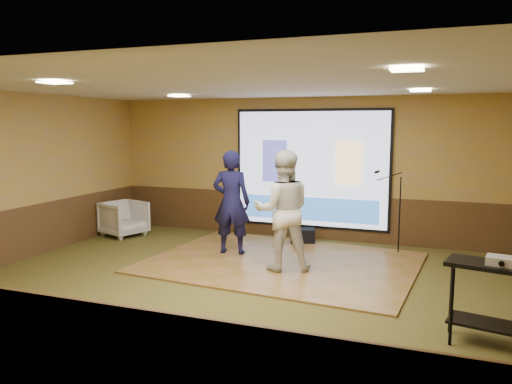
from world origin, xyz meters
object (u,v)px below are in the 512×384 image
(av_table, at_px, (488,288))
(banquet_chair, at_px, (124,219))
(projector, at_px, (500,261))
(projector_screen, at_px, (311,170))
(player_right, at_px, (283,210))
(player_left, at_px, (231,202))
(mic_stand, at_px, (396,228))
(dance_floor, at_px, (282,262))
(duffel_bag, at_px, (303,236))

(av_table, bearing_deg, banquet_chair, 155.42)
(projector, bearing_deg, banquet_chair, 165.73)
(projector_screen, relative_size, av_table, 3.60)
(projector_screen, height_order, banquet_chair, projector_screen)
(projector_screen, height_order, player_right, projector_screen)
(player_left, distance_m, mic_stand, 3.15)
(projector, bearing_deg, player_right, 158.20)
(mic_stand, bearing_deg, dance_floor, -151.48)
(projector, distance_m, mic_stand, 4.03)
(dance_floor, distance_m, banquet_chair, 4.02)
(player_left, height_order, mic_stand, player_left)
(mic_stand, distance_m, banquet_chair, 5.75)
(projector_screen, distance_m, banquet_chair, 4.21)
(dance_floor, xyz_separation_m, projector, (3.20, -2.36, 0.95))
(mic_stand, bearing_deg, banquet_chair, 176.01)
(player_left, bearing_deg, projector, 140.22)
(av_table, distance_m, banquet_chair, 7.72)
(dance_floor, height_order, projector, projector)
(player_left, xyz_separation_m, banquet_chair, (-2.85, 0.65, -0.62))
(av_table, xyz_separation_m, projector, (0.10, -0.04, 0.33))
(projector, relative_size, banquet_chair, 0.33)
(projector_screen, xyz_separation_m, player_left, (-1.06, -1.81, -0.48))
(duffel_bag, bearing_deg, player_right, -84.62)
(projector_screen, xyz_separation_m, projector, (3.21, -4.40, -0.51))
(projector, xyz_separation_m, duffel_bag, (-3.24, 3.92, -0.82))
(dance_floor, distance_m, player_right, 1.11)
(banquet_chair, height_order, duffel_bag, banquet_chair)
(duffel_bag, bearing_deg, banquet_chair, -170.19)
(mic_stand, height_order, banquet_chair, mic_stand)
(player_right, bearing_deg, av_table, 125.08)
(projector_screen, bearing_deg, duffel_bag, -94.14)
(duffel_bag, bearing_deg, player_left, -127.69)
(mic_stand, relative_size, duffel_bag, 3.22)
(mic_stand, bearing_deg, projector_screen, 151.45)
(projector, bearing_deg, player_left, 158.98)
(player_left, bearing_deg, player_right, 142.25)
(dance_floor, height_order, player_left, player_left)
(player_left, relative_size, duffel_bag, 3.93)
(player_left, distance_m, player_right, 1.39)
(mic_stand, xyz_separation_m, duffel_bag, (-1.86, 0.16, -0.34))
(duffel_bag, bearing_deg, av_table, -50.93)
(projector_screen, distance_m, player_right, 2.53)
(banquet_chair, xyz_separation_m, duffel_bag, (3.87, 0.67, -0.23))
(player_left, height_order, banquet_chair, player_left)
(dance_floor, relative_size, projector, 16.46)
(projector_screen, xyz_separation_m, av_table, (3.11, -4.36, -0.84))
(player_left, height_order, projector, player_left)
(player_left, bearing_deg, mic_stand, -166.55)
(player_left, bearing_deg, banquet_chair, -21.42)
(player_left, height_order, duffel_bag, player_left)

